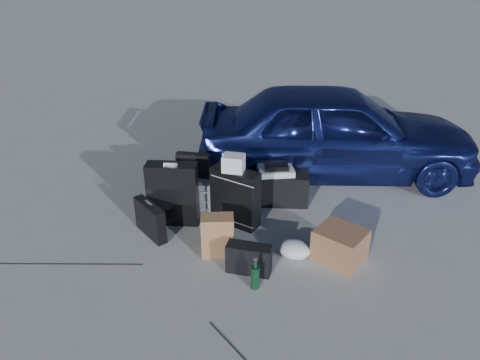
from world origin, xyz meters
name	(u,v)px	position (x,y,z in m)	size (l,w,h in m)	color
ground	(215,264)	(0.00, 0.00, 0.00)	(60.00, 60.00, 0.00)	#9F9F9B
car	(336,131)	(0.77, 2.39, 0.60)	(1.43, 3.55, 1.21)	navy
pelican_case	(195,191)	(-0.62, 0.99, 0.19)	(0.52, 0.43, 0.38)	gray
laptop_bag	(193,165)	(-0.64, 1.00, 0.52)	(0.38, 0.10, 0.29)	black
briefcase	(150,220)	(-0.83, 0.26, 0.19)	(0.48, 0.11, 0.38)	black
suitcase_left	(173,194)	(-0.71, 0.58, 0.35)	(0.54, 0.20, 0.71)	black
suitcase_right	(235,197)	(-0.05, 0.78, 0.32)	(0.54, 0.19, 0.65)	black
white_carton	(234,163)	(-0.07, 0.77, 0.74)	(0.22, 0.18, 0.18)	silver
duffel_bag	(275,188)	(0.25, 1.38, 0.19)	(0.76, 0.33, 0.38)	black
flat_box_white	(276,170)	(0.24, 1.38, 0.42)	(0.40, 0.30, 0.07)	silver
flat_box_black	(276,166)	(0.25, 1.36, 0.48)	(0.26, 0.19, 0.06)	black
kraft_bag	(218,235)	(-0.03, 0.18, 0.21)	(0.32, 0.19, 0.43)	#976A41
cardboard_box	(340,245)	(1.13, 0.46, 0.17)	(0.44, 0.39, 0.33)	#9B6343
plastic_bag	(295,249)	(0.71, 0.37, 0.09)	(0.31, 0.27, 0.17)	silver
messenger_bag	(249,259)	(0.35, 0.00, 0.15)	(0.42, 0.16, 0.29)	black
green_bottle	(255,274)	(0.47, -0.20, 0.16)	(0.08, 0.08, 0.31)	black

